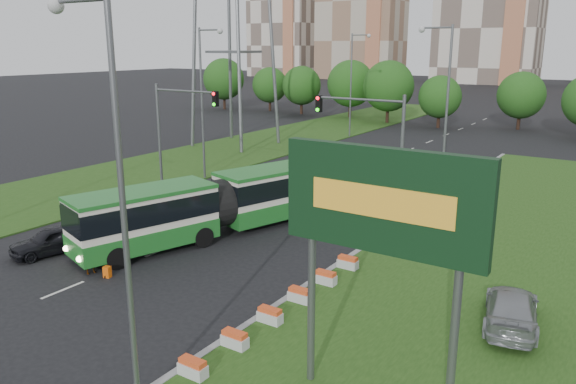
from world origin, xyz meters
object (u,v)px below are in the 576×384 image
Objects in this scene: billboard at (382,212)px; car_left_far at (232,183)px; articulated_bus at (225,202)px; shopping_trolley at (107,272)px; car_median at (511,309)px; pedestrian at (90,257)px; car_left_near at (52,240)px; traffic_mast_median at (376,139)px; traffic_mast_left at (175,122)px.

car_left_far is (-19.46, 17.43, -5.37)m from billboard.
billboard is 1.66× the size of car_left_far.
shopping_trolley is (-0.32, -8.41, -1.54)m from articulated_bus.
pedestrian is at bearing 4.96° from car_median.
billboard is at bearing -18.69° from articulated_bus.
car_left_near is (-19.74, 2.62, -5.44)m from billboard.
traffic_mast_median is 9.55m from articulated_bus.
traffic_mast_median is 0.44× the size of articulated_bus.
pedestrian is (-15.78, 1.96, -5.32)m from billboard.
billboard is 1.00× the size of traffic_mast_median.
shopping_trolley is at bearing -58.57° from traffic_mast_left.
pedestrian is at bearing -120.62° from traffic_mast_median.
shopping_trolley is (-14.72, 2.06, -5.89)m from billboard.
billboard is at bearing -33.55° from traffic_mast_left.
billboard is at bearing -22.83° from shopping_trolley.
car_left_near is at bearing 172.43° from billboard.
billboard is 20.64m from car_left_near.
pedestrian is at bearing -72.22° from car_left_far.
shopping_trolley is (5.02, -0.57, -0.45)m from car_left_near.
traffic_mast_left is 1.66× the size of car_left_far.
shopping_trolley is (7.91, -12.95, -5.08)m from traffic_mast_left.
car_left_near is (-5.33, -7.84, -1.10)m from articulated_bus.
articulated_bus is at bearing -22.11° from car_median.
pedestrian is (-18.15, -5.33, 0.01)m from car_median.
traffic_mast_median is 13.89m from car_median.
car_left_far reaches higher than shopping_trolley.
traffic_mast_median reaches higher than shopping_trolley.
car_left_far is 2.85× the size of pedestrian.
billboard is 27.16m from traffic_mast_left.
articulated_bus is 4.27× the size of car_left_near.
billboard is 1.90× the size of car_left_near.
articulated_bus is at bearing -28.88° from traffic_mast_left.
car_median is (16.77, -3.17, -0.97)m from articulated_bus.
billboard and traffic_mast_left have the same top height.
car_left_far is at bearing 92.27° from shopping_trolley.
car_left_near is 2.49× the size of pedestrian.
pedestrian is at bearing -62.30° from traffic_mast_left.
pedestrian is (3.68, -15.47, 0.05)m from car_left_far.
traffic_mast_left is at bearing -138.16° from car_left_far.
traffic_mast_median is at bearing 115.03° from billboard.
traffic_mast_left is 14.58× the size of shopping_trolley.
traffic_mast_left is 15.40m from pedestrian.
articulated_bus reaches higher than car_median.
articulated_bus is at bearing -141.36° from traffic_mast_median.
pedestrian is at bearing 172.91° from billboard.
articulated_bus is at bearing 70.78° from car_left_near.
shopping_trolley is (1.06, 0.09, -0.58)m from pedestrian.
traffic_mast_median is at bearing -2.38° from car_left_far.
billboard reaches higher than car_left_far.
pedestrian is 1.21m from shopping_trolley.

